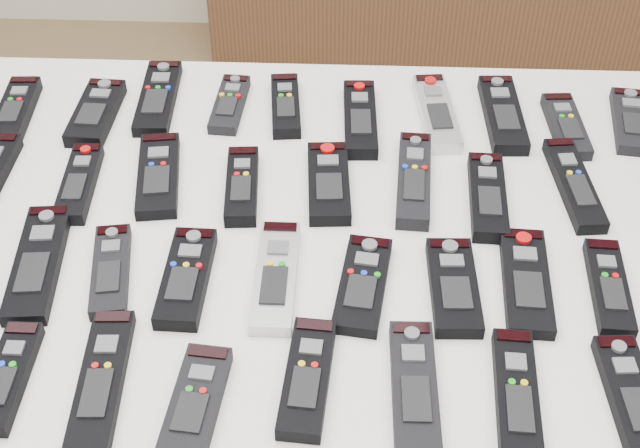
{
  "coord_description": "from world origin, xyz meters",
  "views": [
    {
      "loc": [
        0.13,
        -0.82,
        1.66
      ],
      "look_at": [
        0.09,
        0.1,
        0.8
      ],
      "focal_mm": 50.0,
      "sensor_mm": 36.0,
      "label": 1
    }
  ],
  "objects_px": {
    "remote_13": "(242,186)",
    "remote_33": "(307,378)",
    "remote_8": "(566,126)",
    "remote_36": "(632,398)",
    "remote_1": "(96,113)",
    "remote_21": "(111,271)",
    "remote_31": "(102,379)",
    "remote_26": "(526,281)",
    "remote_3": "(230,104)",
    "remote_0": "(16,110)",
    "remote_34": "(414,387)",
    "remote_15": "(414,180)",
    "remote_14": "(329,183)",
    "remote_5": "(360,119)",
    "remote_20": "(38,263)",
    "remote_2": "(158,98)",
    "remote_4": "(286,106)",
    "remote_7": "(503,114)",
    "remote_12": "(158,175)",
    "remote_17": "(574,184)",
    "table": "(320,263)",
    "remote_23": "(276,276)",
    "remote_25": "(454,287)",
    "remote_35": "(517,396)",
    "remote_9": "(632,122)",
    "remote_16": "(488,197)",
    "remote_30": "(8,377)",
    "remote_27": "(609,287)",
    "remote_32": "(196,403)",
    "remote_6": "(437,113)",
    "remote_22": "(186,278)",
    "remote_24": "(363,284)"
  },
  "relations": [
    {
      "from": "remote_13",
      "to": "remote_33",
      "type": "bearing_deg",
      "value": -75.63
    },
    {
      "from": "remote_8",
      "to": "remote_36",
      "type": "xyz_separation_m",
      "value": [
        -0.01,
        -0.53,
        0.0
      ]
    },
    {
      "from": "remote_1",
      "to": "remote_21",
      "type": "bearing_deg",
      "value": -71.51
    },
    {
      "from": "remote_21",
      "to": "remote_31",
      "type": "bearing_deg",
      "value": -90.16
    },
    {
      "from": "remote_26",
      "to": "remote_33",
      "type": "distance_m",
      "value": 0.33
    },
    {
      "from": "remote_3",
      "to": "remote_13",
      "type": "xyz_separation_m",
      "value": [
        0.04,
        -0.21,
        0.0
      ]
    },
    {
      "from": "remote_0",
      "to": "remote_34",
      "type": "xyz_separation_m",
      "value": [
        0.64,
        -0.53,
        -0.0
      ]
    },
    {
      "from": "remote_31",
      "to": "remote_26",
      "type": "bearing_deg",
      "value": 16.46
    },
    {
      "from": "remote_15",
      "to": "remote_14",
      "type": "bearing_deg",
      "value": -171.62
    },
    {
      "from": "remote_5",
      "to": "remote_21",
      "type": "relative_size",
      "value": 1.16
    },
    {
      "from": "remote_20",
      "to": "remote_21",
      "type": "bearing_deg",
      "value": -10.58
    },
    {
      "from": "remote_3",
      "to": "remote_2",
      "type": "bearing_deg",
      "value": 177.81
    },
    {
      "from": "remote_34",
      "to": "remote_8",
      "type": "bearing_deg",
      "value": 62.46
    },
    {
      "from": "remote_4",
      "to": "remote_7",
      "type": "distance_m",
      "value": 0.36
    },
    {
      "from": "remote_2",
      "to": "remote_12",
      "type": "bearing_deg",
      "value": -81.74
    },
    {
      "from": "remote_36",
      "to": "remote_0",
      "type": "bearing_deg",
      "value": 145.02
    },
    {
      "from": "remote_17",
      "to": "remote_14",
      "type": "bearing_deg",
      "value": 175.7
    },
    {
      "from": "table",
      "to": "remote_23",
      "type": "relative_size",
      "value": 6.41
    },
    {
      "from": "remote_1",
      "to": "remote_36",
      "type": "height_order",
      "value": "remote_1"
    },
    {
      "from": "remote_25",
      "to": "remote_33",
      "type": "xyz_separation_m",
      "value": [
        -0.19,
        -0.16,
        0.0
      ]
    },
    {
      "from": "remote_2",
      "to": "remote_35",
      "type": "bearing_deg",
      "value": -49.9
    },
    {
      "from": "remote_5",
      "to": "remote_35",
      "type": "xyz_separation_m",
      "value": [
        0.19,
        -0.54,
        0.0
      ]
    },
    {
      "from": "remote_9",
      "to": "remote_20",
      "type": "distance_m",
      "value": 0.95
    },
    {
      "from": "remote_16",
      "to": "remote_31",
      "type": "xyz_separation_m",
      "value": [
        -0.5,
        -0.35,
        -0.0
      ]
    },
    {
      "from": "remote_3",
      "to": "remote_17",
      "type": "xyz_separation_m",
      "value": [
        0.54,
        -0.19,
        0.0
      ]
    },
    {
      "from": "remote_1",
      "to": "remote_30",
      "type": "xyz_separation_m",
      "value": [
        0.01,
        -0.54,
        -0.0
      ]
    },
    {
      "from": "remote_27",
      "to": "remote_35",
      "type": "xyz_separation_m",
      "value": [
        -0.14,
        -0.18,
        0.0
      ]
    },
    {
      "from": "remote_7",
      "to": "remote_35",
      "type": "distance_m",
      "value": 0.57
    },
    {
      "from": "remote_7",
      "to": "remote_17",
      "type": "distance_m",
      "value": 0.19
    },
    {
      "from": "remote_33",
      "to": "remote_35",
      "type": "distance_m",
      "value": 0.25
    },
    {
      "from": "remote_16",
      "to": "remote_32",
      "type": "xyz_separation_m",
      "value": [
        -0.38,
        -0.38,
        0.0
      ]
    },
    {
      "from": "remote_1",
      "to": "remote_34",
      "type": "height_order",
      "value": "remote_1"
    },
    {
      "from": "remote_15",
      "to": "remote_33",
      "type": "xyz_separation_m",
      "value": [
        -0.14,
        -0.37,
        -0.0
      ]
    },
    {
      "from": "remote_1",
      "to": "remote_6",
      "type": "distance_m",
      "value": 0.56
    },
    {
      "from": "remote_22",
      "to": "remote_23",
      "type": "height_order",
      "value": "remote_22"
    },
    {
      "from": "remote_5",
      "to": "remote_24",
      "type": "height_order",
      "value": "remote_5"
    },
    {
      "from": "table",
      "to": "remote_16",
      "type": "distance_m",
      "value": 0.27
    },
    {
      "from": "remote_14",
      "to": "remote_20",
      "type": "distance_m",
      "value": 0.43
    },
    {
      "from": "remote_2",
      "to": "remote_22",
      "type": "relative_size",
      "value": 1.15
    },
    {
      "from": "remote_16",
      "to": "remote_15",
      "type": "bearing_deg",
      "value": 164.65
    },
    {
      "from": "remote_9",
      "to": "remote_34",
      "type": "height_order",
      "value": "same"
    },
    {
      "from": "remote_21",
      "to": "remote_33",
      "type": "bearing_deg",
      "value": -40.55
    },
    {
      "from": "remote_17",
      "to": "remote_30",
      "type": "relative_size",
      "value": 1.27
    },
    {
      "from": "remote_36",
      "to": "remote_5",
      "type": "bearing_deg",
      "value": 117.2
    },
    {
      "from": "remote_16",
      "to": "remote_2",
      "type": "bearing_deg",
      "value": 158.67
    },
    {
      "from": "remote_27",
      "to": "remote_33",
      "type": "xyz_separation_m",
      "value": [
        -0.39,
        -0.17,
        0.0
      ]
    },
    {
      "from": "remote_12",
      "to": "remote_30",
      "type": "relative_size",
      "value": 1.16
    },
    {
      "from": "remote_21",
      "to": "remote_34",
      "type": "distance_m",
      "value": 0.44
    },
    {
      "from": "remote_5",
      "to": "remote_9",
      "type": "relative_size",
      "value": 1.17
    },
    {
      "from": "table",
      "to": "remote_33",
      "type": "bearing_deg",
      "value": -91.01
    }
  ]
}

